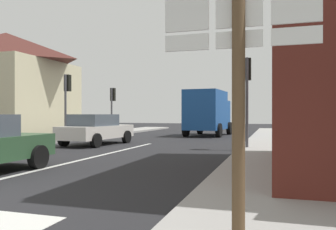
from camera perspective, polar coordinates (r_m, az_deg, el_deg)
ground_plane at (r=15.40m, az=-5.55°, el=-5.36°), size 80.00×80.00×0.00m
sidewalk_right at (r=12.22m, az=16.64°, el=-6.47°), size 2.50×44.00×0.14m
lane_centre_stripe at (r=11.83m, az=-13.11°, el=-7.00°), size 0.16×12.00×0.01m
clapboard_house_left at (r=26.94m, az=-25.17°, el=4.76°), size 8.15×8.52×7.23m
sedan_far at (r=17.00m, az=-11.80°, el=-2.28°), size 2.28×4.35×1.47m
delivery_truck at (r=23.76m, az=6.61°, el=0.55°), size 2.77×5.14×3.05m
route_sign_post at (r=3.80m, az=11.61°, el=8.15°), size 1.66×0.14×3.20m
traffic_light_near_right at (r=14.50m, az=12.96°, el=5.34°), size 0.30×0.49×3.77m
traffic_light_far_left at (r=24.33m, az=-9.15°, el=2.42°), size 0.30×0.49×3.30m
traffic_light_near_left at (r=19.55m, az=-16.36°, el=3.67°), size 0.30×0.49×3.63m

